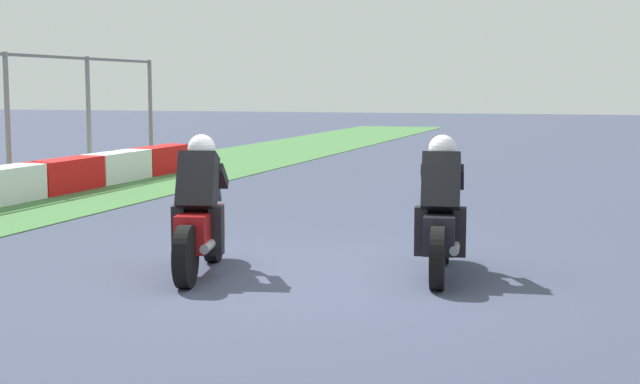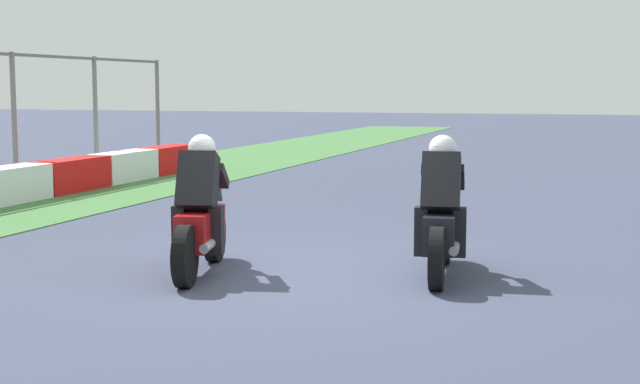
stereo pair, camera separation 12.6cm
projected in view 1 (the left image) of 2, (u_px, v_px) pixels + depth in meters
The scene contains 3 objects.
ground_plane at pixel (308, 275), 9.83m from camera, with size 120.00×120.00×0.00m, color #3B4158.
rider_lane_a at pixel (441, 218), 9.74m from camera, with size 2.04×0.58×1.51m.
rider_lane_b at pixel (200, 217), 9.83m from camera, with size 2.02×0.65×1.51m.
Camera 1 is at (-9.18, -3.01, 2.02)m, focal length 51.22 mm.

